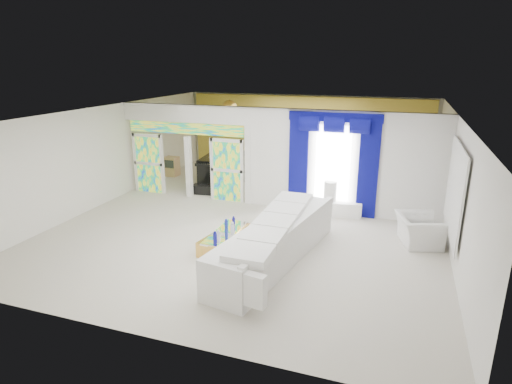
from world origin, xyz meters
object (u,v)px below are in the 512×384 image
at_px(grand_piano, 225,169).
at_px(coffee_table, 225,240).
at_px(armchair, 419,230).
at_px(white_sofa, 276,243).
at_px(console_table, 340,209).

bearing_deg(grand_piano, coffee_table, -72.82).
bearing_deg(armchair, grand_piano, 45.28).
distance_m(white_sofa, console_table, 3.53).
relative_size(console_table, armchair, 1.13).
height_order(coffee_table, grand_piano, grand_piano).
height_order(white_sofa, armchair, white_sofa).
bearing_deg(coffee_table, console_table, 53.68).
distance_m(white_sofa, coffee_table, 1.41).
bearing_deg(white_sofa, console_table, 84.85).
xyz_separation_m(console_table, armchair, (2.11, -1.39, 0.15)).
bearing_deg(console_table, coffee_table, -126.32).
relative_size(coffee_table, grand_piano, 0.86).
xyz_separation_m(white_sofa, coffee_table, (-1.35, 0.30, -0.25)).
bearing_deg(coffee_table, grand_piano, 113.12).
xyz_separation_m(armchair, grand_piano, (-6.67, 3.62, 0.13)).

